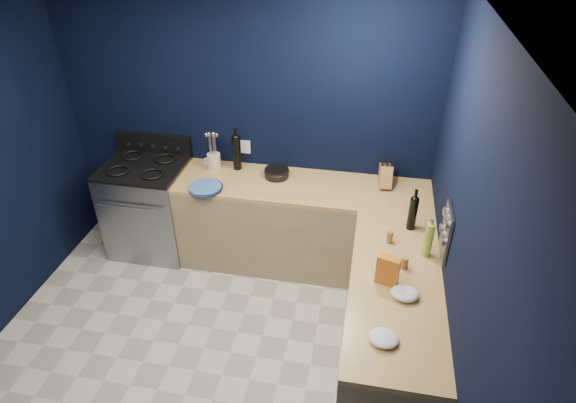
% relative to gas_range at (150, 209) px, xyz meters
% --- Properties ---
extents(floor, '(3.50, 3.50, 0.02)m').
position_rel_gas_range_xyz_m(floor, '(0.93, -1.42, -0.47)').
color(floor, '#BCB6A4').
rests_on(floor, ground).
extents(ceiling, '(3.50, 3.50, 0.02)m').
position_rel_gas_range_xyz_m(ceiling, '(0.93, -1.42, 2.15)').
color(ceiling, silver).
rests_on(ceiling, ground).
extents(wall_back, '(3.50, 0.02, 2.60)m').
position_rel_gas_range_xyz_m(wall_back, '(0.93, 0.34, 0.84)').
color(wall_back, black).
rests_on(wall_back, ground).
extents(wall_right, '(0.02, 3.50, 2.60)m').
position_rel_gas_range_xyz_m(wall_right, '(2.69, -1.42, 0.84)').
color(wall_right, black).
rests_on(wall_right, ground).
extents(cab_back, '(2.30, 0.63, 0.86)m').
position_rel_gas_range_xyz_m(cab_back, '(1.53, 0.02, -0.03)').
color(cab_back, '#98835E').
rests_on(cab_back, floor).
extents(top_back, '(2.30, 0.63, 0.04)m').
position_rel_gas_range_xyz_m(top_back, '(1.53, 0.02, 0.42)').
color(top_back, olive).
rests_on(top_back, cab_back).
extents(cab_right, '(0.63, 1.67, 0.86)m').
position_rel_gas_range_xyz_m(cab_right, '(2.37, -1.13, -0.03)').
color(cab_right, '#98835E').
rests_on(cab_right, floor).
extents(top_right, '(0.63, 1.67, 0.04)m').
position_rel_gas_range_xyz_m(top_right, '(2.37, -1.13, 0.42)').
color(top_right, olive).
rests_on(top_right, cab_right).
extents(gas_range, '(0.76, 0.66, 0.92)m').
position_rel_gas_range_xyz_m(gas_range, '(0.00, 0.00, 0.00)').
color(gas_range, gray).
rests_on(gas_range, floor).
extents(oven_door, '(0.59, 0.02, 0.42)m').
position_rel_gas_range_xyz_m(oven_door, '(0.00, -0.32, -0.01)').
color(oven_door, black).
rests_on(oven_door, gas_range).
extents(cooktop, '(0.76, 0.66, 0.03)m').
position_rel_gas_range_xyz_m(cooktop, '(0.00, 0.00, 0.48)').
color(cooktop, black).
rests_on(cooktop, gas_range).
extents(backguard, '(0.76, 0.06, 0.20)m').
position_rel_gas_range_xyz_m(backguard, '(0.00, 0.30, 0.58)').
color(backguard, black).
rests_on(backguard, gas_range).
extents(spice_panel, '(0.02, 0.28, 0.38)m').
position_rel_gas_range_xyz_m(spice_panel, '(2.67, -0.87, 0.72)').
color(spice_panel, gray).
rests_on(spice_panel, wall_right).
extents(wall_outlet, '(0.09, 0.02, 0.13)m').
position_rel_gas_range_xyz_m(wall_outlet, '(0.93, 0.32, 0.62)').
color(wall_outlet, white).
rests_on(wall_outlet, wall_back).
extents(plate_stack, '(0.37, 0.37, 0.04)m').
position_rel_gas_range_xyz_m(plate_stack, '(0.69, -0.22, 0.46)').
color(plate_stack, '#386398').
rests_on(plate_stack, top_back).
extents(ramekin, '(0.10, 0.10, 0.03)m').
position_rel_gas_range_xyz_m(ramekin, '(0.56, 0.27, 0.46)').
color(ramekin, white).
rests_on(ramekin, top_back).
extents(utensil_crock, '(0.15, 0.15, 0.16)m').
position_rel_gas_range_xyz_m(utensil_crock, '(0.66, 0.16, 0.52)').
color(utensil_crock, '#F8E3C5').
rests_on(utensil_crock, top_back).
extents(wine_bottle_back, '(0.10, 0.10, 0.33)m').
position_rel_gas_range_xyz_m(wine_bottle_back, '(0.87, 0.21, 0.60)').
color(wine_bottle_back, black).
rests_on(wine_bottle_back, top_back).
extents(lemon_basket, '(0.28, 0.28, 0.08)m').
position_rel_gas_range_xyz_m(lemon_basket, '(1.27, 0.12, 0.48)').
color(lemon_basket, black).
rests_on(lemon_basket, top_back).
extents(knife_block, '(0.12, 0.24, 0.25)m').
position_rel_gas_range_xyz_m(knife_block, '(2.26, 0.15, 0.54)').
color(knife_block, olive).
rests_on(knife_block, top_back).
extents(wine_bottle_right, '(0.09, 0.09, 0.28)m').
position_rel_gas_range_xyz_m(wine_bottle_right, '(2.47, -0.47, 0.58)').
color(wine_bottle_right, black).
rests_on(wine_bottle_right, top_right).
extents(oil_bottle, '(0.07, 0.07, 0.28)m').
position_rel_gas_range_xyz_m(oil_bottle, '(2.57, -0.79, 0.58)').
color(oil_bottle, '#8CAF3A').
rests_on(oil_bottle, top_right).
extents(spice_jar_near, '(0.05, 0.05, 0.10)m').
position_rel_gas_range_xyz_m(spice_jar_near, '(2.31, -0.68, 0.49)').
color(spice_jar_near, olive).
rests_on(spice_jar_near, top_right).
extents(spice_jar_far, '(0.06, 0.06, 0.10)m').
position_rel_gas_range_xyz_m(spice_jar_far, '(2.42, -0.96, 0.49)').
color(spice_jar_far, olive).
rests_on(spice_jar_far, top_right).
extents(crouton_bag, '(0.16, 0.11, 0.22)m').
position_rel_gas_range_xyz_m(crouton_bag, '(2.29, -1.13, 0.55)').
color(crouton_bag, red).
rests_on(crouton_bag, top_right).
extents(towel_front, '(0.23, 0.21, 0.06)m').
position_rel_gas_range_xyz_m(towel_front, '(2.41, -1.25, 0.47)').
color(towel_front, white).
rests_on(towel_front, top_right).
extents(towel_end, '(0.23, 0.22, 0.05)m').
position_rel_gas_range_xyz_m(towel_end, '(2.29, -1.65, 0.47)').
color(towel_end, white).
rests_on(towel_end, top_right).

